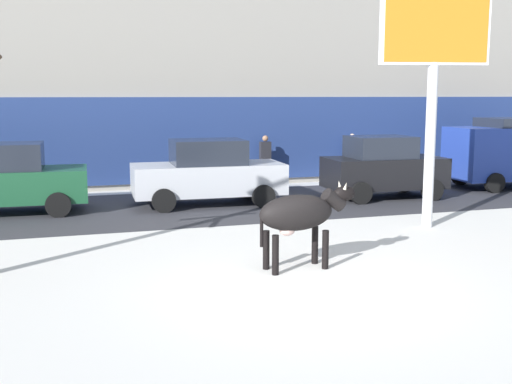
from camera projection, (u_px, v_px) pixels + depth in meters
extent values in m
plane|color=silver|center=(309.00, 290.00, 10.02)|extent=(120.00, 120.00, 0.00)
cube|color=#333338|center=(201.00, 206.00, 17.54)|extent=(60.00, 5.60, 0.01)
cube|color=navy|center=(177.00, 140.00, 20.72)|extent=(43.12, 0.10, 2.80)
ellipsoid|color=black|center=(296.00, 213.00, 11.09)|extent=(1.45, 0.74, 0.64)
cylinder|color=black|center=(315.00, 245.00, 11.56)|extent=(0.12, 0.12, 0.70)
cylinder|color=black|center=(325.00, 250.00, 11.20)|extent=(0.12, 0.12, 0.70)
cylinder|color=black|center=(266.00, 250.00, 11.18)|extent=(0.12, 0.12, 0.70)
cylinder|color=black|center=(275.00, 255.00, 10.82)|extent=(0.12, 0.12, 0.70)
cylinder|color=black|center=(333.00, 200.00, 11.35)|extent=(0.50, 0.31, 0.44)
ellipsoid|color=black|center=(344.00, 194.00, 11.42)|extent=(0.46, 0.28, 0.28)
cone|color=beige|center=(339.00, 184.00, 11.48)|extent=(0.07, 0.12, 0.15)
cone|color=beige|center=(346.00, 186.00, 11.28)|extent=(0.07, 0.12, 0.15)
cylinder|color=black|center=(262.00, 230.00, 10.87)|extent=(0.06, 0.06, 0.60)
ellipsoid|color=beige|center=(287.00, 230.00, 11.06)|extent=(0.30, 0.27, 0.20)
cylinder|color=silver|center=(430.00, 146.00, 14.53)|extent=(0.24, 0.24, 3.80)
cube|color=silver|center=(435.00, 24.00, 14.11)|extent=(2.51, 0.66, 1.82)
cube|color=orange|center=(436.00, 24.00, 14.08)|extent=(2.39, 0.60, 1.70)
cube|color=#194C2D|center=(4.00, 186.00, 16.35)|extent=(4.26, 1.91, 0.84)
cube|color=#1E232D|center=(2.00, 156.00, 16.24)|extent=(2.05, 1.62, 0.68)
cylinder|color=black|center=(61.00, 194.00, 17.61)|extent=(0.65, 0.24, 0.64)
cylinder|color=black|center=(58.00, 205.00, 15.93)|extent=(0.65, 0.24, 0.64)
cube|color=#B7BABF|center=(208.00, 179.00, 17.71)|extent=(4.26, 1.91, 0.84)
cube|color=#1E232D|center=(208.00, 152.00, 17.59)|extent=(2.05, 1.62, 0.68)
cylinder|color=black|center=(247.00, 187.00, 18.96)|extent=(0.65, 0.24, 0.64)
cylinder|color=black|center=(263.00, 196.00, 17.29)|extent=(0.65, 0.24, 0.64)
cylinder|color=black|center=(156.00, 191.00, 18.25)|extent=(0.65, 0.24, 0.64)
cylinder|color=black|center=(164.00, 201.00, 16.58)|extent=(0.65, 0.24, 0.64)
cube|color=black|center=(384.00, 172.00, 18.88)|extent=(3.56, 1.82, 0.90)
cube|color=#1E232D|center=(380.00, 147.00, 18.73)|extent=(1.85, 1.56, 0.64)
cylinder|color=black|center=(404.00, 182.00, 20.06)|extent=(0.65, 0.24, 0.64)
cylinder|color=black|center=(432.00, 190.00, 18.44)|extent=(0.65, 0.24, 0.64)
cylinder|color=black|center=(338.00, 185.00, 19.47)|extent=(0.65, 0.24, 0.64)
cylinder|color=black|center=(361.00, 193.00, 17.85)|extent=(0.65, 0.24, 0.64)
cylinder|color=black|center=(460.00, 176.00, 21.71)|extent=(0.65, 0.24, 0.64)
cylinder|color=black|center=(495.00, 183.00, 19.89)|extent=(0.65, 0.24, 0.64)
cylinder|color=#282833|center=(351.00, 170.00, 22.15)|extent=(0.24, 0.24, 0.88)
cube|color=#2D4C93|center=(352.00, 149.00, 22.03)|extent=(0.36, 0.22, 0.64)
sphere|color=beige|center=(352.00, 137.00, 21.97)|extent=(0.20, 0.20, 0.20)
cylinder|color=#282833|center=(265.00, 174.00, 21.21)|extent=(0.24, 0.24, 0.88)
cube|color=#232328|center=(265.00, 151.00, 21.10)|extent=(0.36, 0.22, 0.64)
sphere|color=#9E7051|center=(265.00, 138.00, 21.03)|extent=(0.20, 0.20, 0.20)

